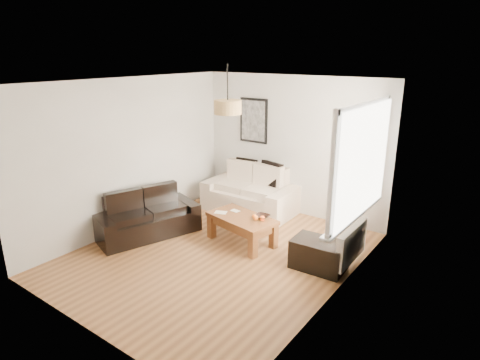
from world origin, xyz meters
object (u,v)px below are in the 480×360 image
Objects in this scene: coffee_table at (242,229)px; ottoman at (319,255)px; loveseat_cream at (250,190)px; sofa_leather at (146,214)px.

coffee_table is 1.38m from ottoman.
loveseat_cream is 1.04× the size of sofa_leather.
sofa_leather is at bearing -155.30° from coffee_table.
loveseat_cream is at bearing -4.22° from sofa_leather.
coffee_table is at bearing -62.36° from loveseat_cream.
loveseat_cream is 2.33× the size of ottoman.
sofa_leather is 1.50× the size of coffee_table.
loveseat_cream is at bearing 119.28° from coffee_table.
loveseat_cream is 1.42m from coffee_table.
sofa_leather is 2.96m from ottoman.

